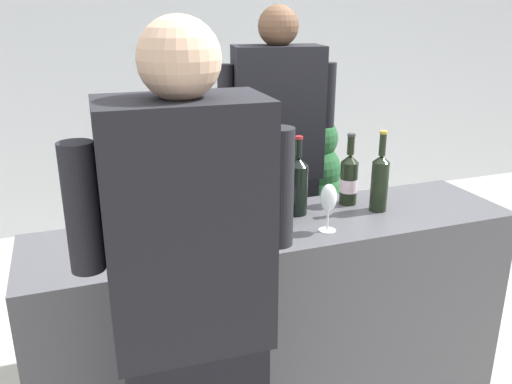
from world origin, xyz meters
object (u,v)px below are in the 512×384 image
object	(u,v)px
wine_bottle_1	(298,185)
person_server	(276,188)
person_guest	(193,363)
wine_bottle_5	(281,194)
wine_bottle_2	(380,181)
potted_shrub	(313,188)
wine_bottle_0	(203,219)
wine_bottle_4	(250,211)
wine_bottle_6	(349,179)
wine_glass	(329,200)
wine_bottle_3	(278,205)

from	to	relation	value
wine_bottle_1	person_server	bearing A→B (deg)	76.99
person_guest	wine_bottle_5	bearing A→B (deg)	51.91
wine_bottle_2	potted_shrub	bearing A→B (deg)	80.71
wine_bottle_1	wine_bottle_2	xyz separation A→B (m)	(0.34, -0.09, 0.00)
wine_bottle_2	wine_bottle_5	distance (m)	0.44
wine_bottle_5	potted_shrub	size ratio (longest dim) A/B	0.28
wine_bottle_0	person_guest	distance (m)	0.61
person_server	person_guest	world-z (taller)	person_server
person_guest	potted_shrub	world-z (taller)	person_guest
wine_bottle_4	wine_bottle_6	size ratio (longest dim) A/B	1.02
wine_bottle_6	person_guest	size ratio (longest dim) A/B	0.18
wine_bottle_0	person_guest	bearing A→B (deg)	-108.08
wine_bottle_6	wine_bottle_4	bearing A→B (deg)	-158.89
wine_bottle_4	potted_shrub	distance (m)	1.32
wine_bottle_0	person_guest	world-z (taller)	person_guest
wine_bottle_0	wine_bottle_2	world-z (taller)	wine_bottle_2
wine_bottle_4	potted_shrub	world-z (taller)	wine_bottle_4
person_server	wine_glass	bearing A→B (deg)	-96.75
wine_bottle_1	wine_bottle_6	size ratio (longest dim) A/B	1.06
wine_bottle_1	potted_shrub	world-z (taller)	wine_bottle_1
wine_bottle_2	wine_bottle_4	distance (m)	0.62
wine_bottle_2	wine_bottle_3	size ratio (longest dim) A/B	1.03
wine_bottle_0	wine_bottle_2	xyz separation A→B (m)	(0.80, 0.09, 0.03)
wine_bottle_2	wine_bottle_6	distance (m)	0.15
wine_bottle_3	wine_glass	xyz separation A→B (m)	(0.19, -0.04, 0.01)
wine_bottle_2	wine_bottle_5	xyz separation A→B (m)	(-0.43, 0.05, -0.02)
wine_bottle_2	person_guest	world-z (taller)	person_guest
wine_bottle_0	wine_bottle_1	xyz separation A→B (m)	(0.45, 0.17, 0.03)
wine_bottle_5	potted_shrub	distance (m)	1.11
wine_bottle_6	potted_shrub	distance (m)	0.91
wine_bottle_0	wine_bottle_4	world-z (taller)	wine_bottle_4
wine_bottle_3	person_guest	size ratio (longest dim) A/B	0.19
wine_bottle_2	person_server	world-z (taller)	person_server
wine_bottle_1	person_server	xyz separation A→B (m)	(0.12, 0.53, -0.20)
wine_bottle_5	person_server	bearing A→B (deg)	69.38
wine_bottle_2	wine_bottle_6	size ratio (longest dim) A/B	1.10
wine_bottle_3	potted_shrub	distance (m)	1.26
wine_bottle_4	wine_bottle_1	bearing A→B (deg)	32.09
wine_bottle_1	wine_bottle_3	bearing A→B (deg)	-133.39
person_server	wine_bottle_0	bearing A→B (deg)	-129.21
wine_bottle_5	wine_glass	distance (m)	0.22
potted_shrub	wine_bottle_4	bearing A→B (deg)	-126.97
wine_bottle_6	person_guest	world-z (taller)	person_guest
wine_bottle_0	wine_glass	bearing A→B (deg)	-4.16
wine_bottle_4	wine_glass	world-z (taller)	wine_bottle_4
wine_bottle_0	potted_shrub	bearing A→B (deg)	47.22
wine_bottle_4	potted_shrub	size ratio (longest dim) A/B	0.28
wine_bottle_4	wine_bottle_5	size ratio (longest dim) A/B	1.01
wine_bottle_3	wine_bottle_0	bearing A→B (deg)	-179.18
wine_bottle_3	person_server	distance (m)	0.78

